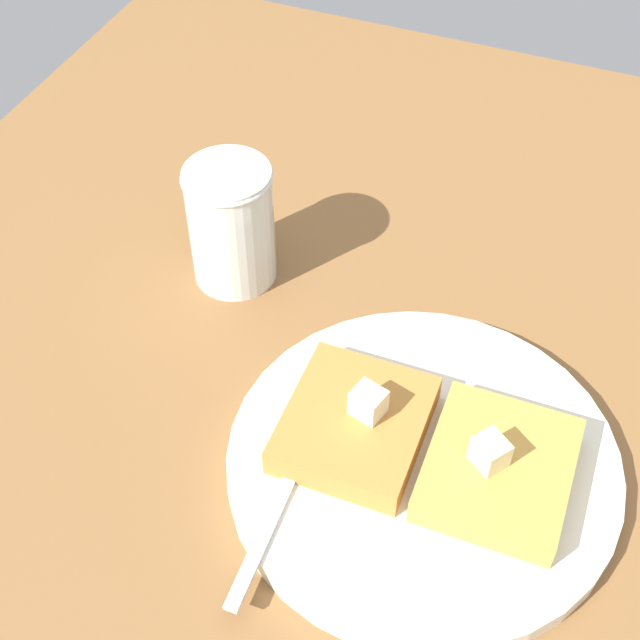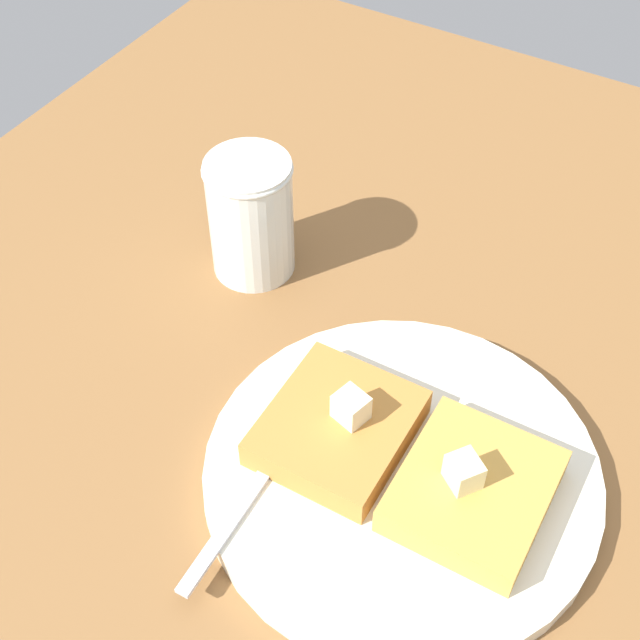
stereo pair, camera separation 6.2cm
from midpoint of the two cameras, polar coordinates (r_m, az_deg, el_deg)
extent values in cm
cube|color=brown|center=(65.24, 2.89, -4.43)|extent=(92.85, 92.85, 1.83)
cylinder|color=silver|center=(59.46, 3.60, -9.27)|extent=(25.85, 25.85, 1.49)
torus|color=#53342D|center=(59.17, 3.62, -9.08)|extent=(25.85, 25.85, 0.80)
cube|color=gold|center=(57.44, 8.30, -9.64)|extent=(9.02, 10.13, 2.20)
cube|color=#B67835|center=(58.80, -0.79, -6.88)|extent=(9.02, 10.13, 2.20)
cube|color=beige|center=(55.51, 7.68, -8.57)|extent=(2.70, 2.66, 2.02)
cube|color=#F2E8C4|center=(57.22, 0.00, -5.48)|extent=(2.44, 2.30, 2.02)
cube|color=silver|center=(55.89, -6.92, -13.81)|extent=(1.19, 10.02, 0.36)
cube|color=silver|center=(58.77, -4.27, -8.72)|extent=(2.28, 2.86, 0.36)
cube|color=silver|center=(60.52, -3.88, -6.28)|extent=(0.41, 3.21, 0.36)
cube|color=silver|center=(60.37, -3.39, -6.43)|extent=(0.41, 3.21, 0.36)
cube|color=silver|center=(60.23, -2.91, -6.57)|extent=(0.41, 3.21, 0.36)
cube|color=silver|center=(60.10, -2.42, -6.72)|extent=(0.41, 3.21, 0.36)
cylinder|color=#36170A|center=(70.25, -8.11, 4.76)|extent=(6.07, 6.07, 6.37)
cylinder|color=silver|center=(68.98, -8.28, 5.92)|extent=(6.59, 6.59, 10.20)
torus|color=silver|center=(66.01, -8.72, 8.93)|extent=(6.83, 6.83, 0.50)
camera|label=1|loc=(0.03, -92.87, -3.14)|focal=50.00mm
camera|label=2|loc=(0.03, 87.13, 3.14)|focal=50.00mm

